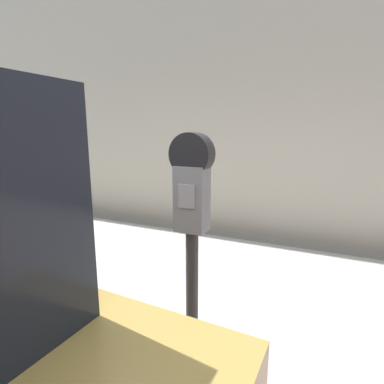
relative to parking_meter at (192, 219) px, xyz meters
name	(u,v)px	position (x,y,z in m)	size (l,w,h in m)	color
sidewalk	(203,290)	(-0.39, 1.13, -1.11)	(24.00, 2.80, 0.15)	#ADAAA3
building_facade	(257,19)	(-0.39, 3.06, 1.99)	(24.00, 0.30, 6.35)	beige
parking_meter	(192,219)	(0.00, 0.00, 0.00)	(0.23, 0.14, 1.51)	#2D2D30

